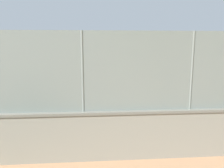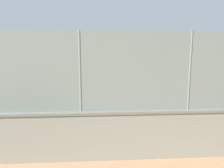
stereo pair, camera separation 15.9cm
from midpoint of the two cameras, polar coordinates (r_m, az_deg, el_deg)
ground_plane at (r=20.87m, az=4.19°, el=0.39°), size 260.00×260.00×0.00m
perimeter_wall at (r=7.03m, az=5.77°, el=-12.62°), size 29.74×0.86×1.53m
fence_panel_on_wall at (r=6.54m, az=6.07°, el=3.20°), size 29.21×0.54×2.34m
player_near_wall_returning at (r=12.45m, az=7.26°, el=-1.68°), size 1.26×0.74×1.64m
player_baseline_waiting at (r=19.59m, az=-7.62°, el=2.74°), size 0.77×1.28×1.73m
sports_ball at (r=11.07m, az=8.98°, el=-7.81°), size 0.21×0.21×0.21m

